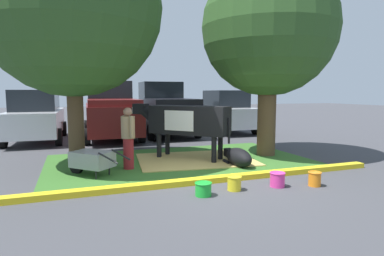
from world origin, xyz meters
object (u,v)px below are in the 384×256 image
Objects in this scene: pickup_truck_maroon at (111,112)px; wheelbarrow at (92,160)px; shade_tree_right at (269,29)px; bucket_orange at (315,179)px; pickup_truck_black at (164,110)px; person_handler at (128,137)px; bucket_yellow at (234,183)px; cow_holstein at (186,120)px; bucket_green at (203,189)px; calf_lying at (238,157)px; sedan_silver at (225,112)px; hatchback_white at (36,116)px; bucket_pink at (277,179)px; shade_tree_left at (71,7)px.

wheelbarrow is at bearing -100.20° from pickup_truck_maroon.
bucket_orange is (-0.89, -3.19, -3.63)m from shade_tree_right.
pickup_truck_black is (-0.65, 9.30, 0.96)m from bucket_orange.
shade_tree_right reaches higher than pickup_truck_black.
person_handler is at bearing 21.45° from wheelbarrow.
cow_holstein is at bearing 88.41° from bucket_yellow.
shade_tree_right is 5.20m from person_handler.
pickup_truck_black is at bearing 94.02° from bucket_orange.
shade_tree_right reaches higher than cow_holstein.
pickup_truck_black reaches higher than bucket_green.
bucket_yellow is at bearing 8.66° from bucket_green.
pickup_truck_black is (-0.03, 7.13, 0.88)m from calf_lying.
hatchback_white is at bearing -178.13° from sedan_silver.
person_handler reaches higher than wheelbarrow.
cow_holstein is 1.61× the size of person_handler.
sedan_silver is (5.50, 0.19, -0.13)m from pickup_truck_maroon.
bucket_orange is (0.62, -2.17, -0.08)m from calf_lying.
person_handler is 1.15× the size of wheelbarrow.
sedan_silver is at bearing 66.57° from calf_lying.
shade_tree_right reaches higher than bucket_pink.
pickup_truck_black is at bearing 67.33° from person_handler.
shade_tree_left is at bearing 141.02° from bucket_orange.
calf_lying is 8.59m from hatchback_white.
shade_tree_right is 5.31m from bucket_yellow.
shade_tree_left is 1.43× the size of sedan_silver.
bucket_green is (-1.78, -1.97, -0.10)m from calf_lying.
pickup_truck_maroon reaches higher than bucket_yellow.
shade_tree_left is 3.59m from person_handler.
pickup_truck_black is at bearing 89.36° from bucket_pink.
pickup_truck_black is (1.05, 9.00, 0.97)m from bucket_yellow.
person_handler is at bearing -158.10° from cow_holstein.
bucket_yellow is (2.58, -2.12, -0.24)m from wheelbarrow.
cow_holstein reaches higher than wheelbarrow.
bucket_orange is 9.38m from pickup_truck_black.
sedan_silver reaches higher than bucket_yellow.
hatchback_white is (-4.31, 8.50, 0.84)m from bucket_yellow.
pickup_truck_black is (2.72, 6.52, 0.28)m from person_handler.
shade_tree_left is at bearing 142.43° from person_handler.
cow_holstein reaches higher than bucket_pink.
sedan_silver is at bearing 1.87° from hatchback_white.
bucket_orange is (0.75, -0.22, -0.00)m from bucket_pink.
hatchback_white and sedan_silver have the same top height.
shade_tree_left is 6.15m from pickup_truck_maroon.
shade_tree_right is at bearing -6.92° from cow_holstein.
sedan_silver reaches higher than person_handler.
wheelbarrow is 4.59× the size of bucket_yellow.
pickup_truck_maroon is at bearing 1.72° from hatchback_white.
calf_lying is at bearing -50.93° from hatchback_white.
bucket_yellow is at bearing 174.77° from bucket_pink.
shade_tree_left is 21.42× the size of bucket_orange.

